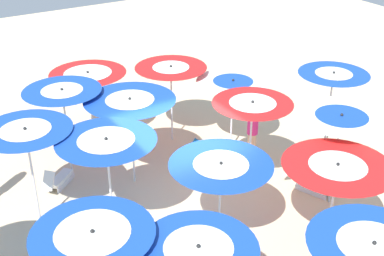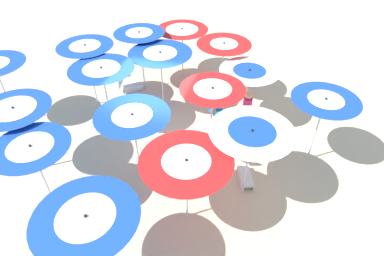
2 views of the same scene
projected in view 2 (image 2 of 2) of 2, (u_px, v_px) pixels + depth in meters
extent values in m
cube|color=beige|center=(156.00, 139.00, 11.37)|extent=(38.58, 38.58, 0.04)
cylinder|color=silver|center=(97.00, 250.00, 6.96)|extent=(0.05, 0.05, 2.09)
cone|color=#1947B2|center=(87.00, 222.00, 6.30)|extent=(2.12, 2.12, 0.32)
cone|color=white|center=(87.00, 219.00, 6.25)|extent=(1.16, 1.16, 0.18)
sphere|color=black|center=(85.00, 216.00, 6.18)|extent=(0.07, 0.07, 0.07)
cylinder|color=silver|center=(187.00, 193.00, 8.25)|extent=(0.05, 0.05, 1.97)
cone|color=red|center=(186.00, 166.00, 7.63)|extent=(2.25, 2.25, 0.35)
cone|color=white|center=(186.00, 163.00, 7.57)|extent=(1.17, 1.17, 0.18)
sphere|color=black|center=(186.00, 160.00, 7.50)|extent=(0.07, 0.07, 0.07)
cylinder|color=silver|center=(246.00, 168.00, 8.80)|extent=(0.05, 0.05, 2.15)
cone|color=white|center=(251.00, 138.00, 8.12)|extent=(2.17, 2.17, 0.45)
cone|color=#1947B2|center=(251.00, 135.00, 8.05)|extent=(1.20, 1.20, 0.25)
sphere|color=black|center=(252.00, 130.00, 7.96)|extent=(0.07, 0.07, 0.07)
cylinder|color=silver|center=(315.00, 134.00, 9.90)|extent=(0.05, 0.05, 2.17)
cone|color=#1947B2|center=(324.00, 105.00, 9.21)|extent=(1.94, 1.94, 0.35)
cone|color=white|center=(325.00, 102.00, 9.15)|extent=(1.01, 1.01, 0.18)
sphere|color=black|center=(326.00, 99.00, 9.08)|extent=(0.07, 0.07, 0.07)
cylinder|color=silver|center=(44.00, 180.00, 8.53)|extent=(0.05, 0.05, 2.06)
cone|color=#1947B2|center=(32.00, 151.00, 7.88)|extent=(1.93, 1.93, 0.31)
cone|color=white|center=(31.00, 149.00, 7.83)|extent=(1.11, 1.11, 0.18)
sphere|color=black|center=(30.00, 146.00, 7.76)|extent=(0.07, 0.07, 0.07)
cylinder|color=silver|center=(137.00, 146.00, 9.62)|extent=(0.05, 0.05, 1.95)
cone|color=#1947B2|center=(133.00, 120.00, 9.00)|extent=(2.13, 2.13, 0.35)
cone|color=white|center=(133.00, 118.00, 8.95)|extent=(1.13, 1.13, 0.19)
sphere|color=black|center=(132.00, 114.00, 8.87)|extent=(0.07, 0.07, 0.07)
cylinder|color=silver|center=(211.00, 124.00, 10.19)|extent=(0.05, 0.05, 2.28)
cone|color=red|center=(212.00, 93.00, 9.47)|extent=(1.94, 1.94, 0.31)
cone|color=white|center=(212.00, 91.00, 9.42)|extent=(1.12, 1.12, 0.18)
sphere|color=black|center=(213.00, 88.00, 9.35)|extent=(0.07, 0.07, 0.07)
cylinder|color=silver|center=(246.00, 99.00, 11.54)|extent=(0.05, 0.05, 1.93)
cone|color=white|center=(249.00, 76.00, 10.92)|extent=(2.03, 2.03, 0.41)
cone|color=#1947B2|center=(249.00, 73.00, 10.86)|extent=(1.11, 1.11, 0.22)
sphere|color=black|center=(250.00, 70.00, 10.78)|extent=(0.07, 0.07, 0.07)
cylinder|color=silver|center=(28.00, 143.00, 9.58)|extent=(0.05, 0.05, 2.13)
cone|color=#1947B2|center=(16.00, 115.00, 8.91)|extent=(2.02, 2.02, 0.42)
cone|color=white|center=(15.00, 112.00, 8.85)|extent=(1.22, 1.22, 0.26)
sphere|color=black|center=(13.00, 108.00, 8.75)|extent=(0.07, 0.07, 0.07)
cylinder|color=silver|center=(108.00, 103.00, 11.11)|extent=(0.05, 0.05, 2.24)
cone|color=#1947B2|center=(102.00, 74.00, 10.40)|extent=(2.11, 2.11, 0.41)
cone|color=white|center=(102.00, 71.00, 10.34)|extent=(1.19, 1.19, 0.23)
sphere|color=black|center=(101.00, 67.00, 10.25)|extent=(0.07, 0.07, 0.07)
cylinder|color=silver|center=(162.00, 84.00, 12.09)|extent=(0.05, 0.05, 2.18)
cone|color=#1947B2|center=(160.00, 58.00, 11.40)|extent=(2.26, 2.26, 0.37)
cone|color=white|center=(160.00, 55.00, 11.34)|extent=(1.19, 1.19, 0.19)
sphere|color=black|center=(160.00, 52.00, 11.26)|extent=(0.07, 0.07, 0.07)
cylinder|color=silver|center=(222.00, 73.00, 12.74)|extent=(0.05, 0.05, 2.15)
cone|color=red|center=(224.00, 48.00, 12.05)|extent=(2.04, 2.04, 0.34)
cone|color=white|center=(224.00, 46.00, 12.00)|extent=(1.04, 1.04, 0.17)
sphere|color=black|center=(224.00, 43.00, 11.93)|extent=(0.07, 0.07, 0.07)
cylinder|color=silver|center=(7.00, 96.00, 11.44)|extent=(0.05, 0.05, 2.22)
cylinder|color=silver|center=(92.00, 79.00, 12.30)|extent=(0.05, 0.05, 2.28)
cone|color=#1947B2|center=(86.00, 51.00, 11.58)|extent=(2.00, 2.00, 0.42)
cone|color=white|center=(86.00, 49.00, 11.51)|extent=(1.09, 1.09, 0.23)
sphere|color=black|center=(85.00, 45.00, 11.42)|extent=(0.07, 0.07, 0.07)
cylinder|color=silver|center=(143.00, 64.00, 13.20)|extent=(0.05, 0.05, 2.27)
cone|color=#1947B2|center=(140.00, 38.00, 12.48)|extent=(1.96, 1.96, 0.40)
cone|color=white|center=(139.00, 35.00, 12.41)|extent=(1.03, 1.03, 0.21)
sphere|color=black|center=(139.00, 32.00, 12.33)|extent=(0.07, 0.07, 0.07)
cylinder|color=silver|center=(183.00, 56.00, 14.13)|extent=(0.05, 0.05, 1.95)
cone|color=red|center=(182.00, 34.00, 13.52)|extent=(2.18, 2.18, 0.43)
cone|color=white|center=(182.00, 32.00, 13.46)|extent=(1.35, 1.35, 0.27)
sphere|color=black|center=(182.00, 28.00, 13.36)|extent=(0.07, 0.07, 0.07)
cube|color=silver|center=(133.00, 87.00, 13.85)|extent=(0.64, 0.56, 0.14)
cube|color=silver|center=(134.00, 90.00, 13.65)|extent=(0.64, 0.56, 0.14)
cube|color=white|center=(133.00, 86.00, 13.68)|extent=(0.80, 0.75, 0.10)
cube|color=white|center=(120.00, 83.00, 13.34)|extent=(0.40, 0.40, 0.44)
cube|color=silver|center=(228.00, 113.00, 12.40)|extent=(0.92, 0.07, 0.14)
cube|color=silver|center=(227.00, 118.00, 12.14)|extent=(0.92, 0.07, 0.14)
cube|color=#1972B7|center=(228.00, 113.00, 12.19)|extent=(0.93, 0.38, 0.10)
cube|color=#1972B7|center=(213.00, 106.00, 12.18)|extent=(0.31, 0.36, 0.35)
cube|color=#333338|center=(6.00, 117.00, 12.19)|extent=(0.99, 0.14, 0.14)
cube|color=#333338|center=(1.00, 122.00, 11.96)|extent=(0.99, 0.14, 0.14)
cube|color=red|center=(2.00, 117.00, 12.00)|extent=(1.01, 0.39, 0.10)
cube|color=silver|center=(251.00, 178.00, 9.85)|extent=(0.34, 0.82, 0.14)
cube|color=silver|center=(240.00, 179.00, 9.83)|extent=(0.34, 0.82, 0.14)
cube|color=white|center=(246.00, 176.00, 9.76)|extent=(0.63, 0.93, 0.10)
cube|color=white|center=(243.00, 156.00, 10.09)|extent=(0.46, 0.49, 0.40)
cylinder|color=#D8A87F|center=(245.00, 126.00, 11.27)|extent=(0.24, 0.24, 0.83)
cylinder|color=#D82672|center=(247.00, 107.00, 10.78)|extent=(0.30, 0.30, 0.72)
sphere|color=#D8A87F|center=(249.00, 96.00, 10.48)|extent=(0.22, 0.22, 0.22)
cylinder|color=beige|center=(91.00, 73.00, 14.02)|extent=(0.24, 0.24, 0.88)
cylinder|color=orange|center=(87.00, 56.00, 13.49)|extent=(0.30, 0.30, 0.77)
sphere|color=beige|center=(85.00, 44.00, 13.17)|extent=(0.24, 0.24, 0.24)
sphere|color=yellow|center=(52.00, 129.00, 11.55)|extent=(0.30, 0.30, 0.30)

